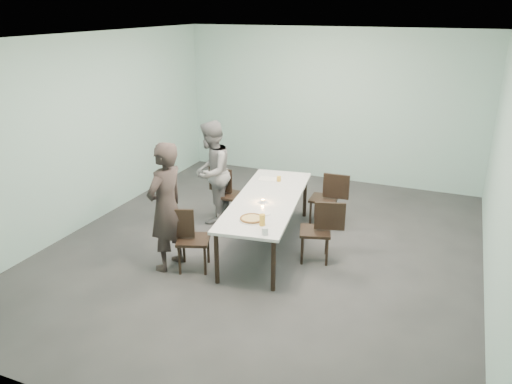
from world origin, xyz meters
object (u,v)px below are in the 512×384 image
at_px(chair_far_left, 226,190).
at_px(chair_near_right, 321,227).
at_px(chair_far_right, 329,195).
at_px(diner_far, 211,172).
at_px(water_tumbler, 265,231).
at_px(amber_tumbler, 279,179).
at_px(chair_near_left, 187,235).
at_px(diner_near, 166,207).
at_px(pizza, 252,219).
at_px(table, 267,202).
at_px(tealight, 263,201).
at_px(side_plate, 264,213).
at_px(beer_glass, 262,220).

relative_size(chair_far_left, chair_near_right, 1.00).
bearing_deg(chair_far_right, diner_far, 14.74).
height_order(chair_near_right, water_tumbler, chair_near_right).
xyz_separation_m(chair_near_right, amber_tumbler, (-0.96, 0.90, 0.29)).
relative_size(chair_near_left, diner_near, 0.49).
xyz_separation_m(chair_near_left, pizza, (0.83, 0.27, 0.27)).
relative_size(chair_near_left, water_tumbler, 9.67).
bearing_deg(chair_near_left, pizza, -2.55).
bearing_deg(chair_far_left, pizza, -49.34).
xyz_separation_m(table, tealight, (0.00, -0.17, 0.08)).
xyz_separation_m(chair_far_left, side_plate, (1.15, -1.21, 0.25)).
xyz_separation_m(chair_far_right, tealight, (-0.64, -1.27, 0.27)).
bearing_deg(amber_tumbler, water_tumbler, -74.71).
bearing_deg(side_plate, chair_far_right, 73.85).
distance_m(chair_near_left, chair_far_right, 2.56).
distance_m(table, chair_near_left, 1.30).
bearing_deg(chair_far_right, tealight, 60.76).
relative_size(diner_near, pizza, 5.19).
bearing_deg(chair_near_left, chair_near_right, 9.99).
relative_size(table, diner_near, 1.53).
xyz_separation_m(chair_near_right, beer_glass, (-0.57, -0.77, 0.32)).
xyz_separation_m(pizza, tealight, (-0.10, 0.62, 0.00)).
xyz_separation_m(diner_near, amber_tumbler, (0.89, 1.89, -0.09)).
bearing_deg(pizza, table, 97.16).
relative_size(beer_glass, water_tumbler, 1.67).
relative_size(diner_far, side_plate, 9.30).
bearing_deg(chair_near_left, side_plate, 10.10).
height_order(chair_near_right, chair_far_right, same).
height_order(table, chair_far_left, chair_far_left).
height_order(chair_far_left, chair_far_right, same).
distance_m(side_plate, amber_tumbler, 1.34).
bearing_deg(pizza, diner_far, 133.91).
xyz_separation_m(chair_far_left, diner_far, (-0.19, -0.14, 0.34)).
distance_m(diner_far, tealight, 1.38).
distance_m(diner_far, amber_tumbler, 1.11).
xyz_separation_m(chair_far_left, pizza, (1.09, -1.47, 0.27)).
height_order(chair_far_right, tealight, chair_far_right).
distance_m(chair_far_left, pizza, 1.85).
bearing_deg(diner_near, diner_far, -165.72).
height_order(diner_near, tealight, diner_near).
distance_m(chair_far_left, chair_far_right, 1.68).
height_order(chair_far_left, water_tumbler, chair_far_left).
bearing_deg(side_plate, chair_near_right, 30.32).
distance_m(table, diner_far, 1.30).
distance_m(table, beer_glass, 0.96).
height_order(pizza, tealight, tealight).
bearing_deg(diner_far, amber_tumbler, 95.00).
height_order(beer_glass, amber_tumbler, beer_glass).
relative_size(pizza, tealight, 6.07).
height_order(chair_far_right, side_plate, chair_far_right).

